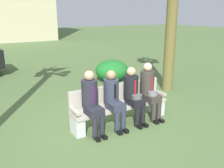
# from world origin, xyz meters

# --- Properties ---
(ground_plane) EXTENTS (80.00, 80.00, 0.00)m
(ground_plane) POSITION_xyz_m (0.00, 0.00, 0.00)
(ground_plane) COLOR #50693A
(park_bench) EXTENTS (2.38, 0.44, 0.90)m
(park_bench) POSITION_xyz_m (0.35, 0.06, 0.44)
(park_bench) COLOR #B7AD9E
(park_bench) RESTS_ON ground
(seated_man_leftmost) EXTENTS (0.34, 0.72, 1.35)m
(seated_man_leftmost) POSITION_xyz_m (-0.43, -0.06, 0.75)
(seated_man_leftmost) COLOR #23232D
(seated_man_leftmost) RESTS_ON ground
(seated_man_centerleft) EXTENTS (0.34, 0.72, 1.29)m
(seated_man_centerleft) POSITION_xyz_m (0.10, -0.07, 0.72)
(seated_man_centerleft) COLOR #2D3342
(seated_man_centerleft) RESTS_ON ground
(seated_man_centerright) EXTENTS (0.34, 0.72, 1.30)m
(seated_man_centerright) POSITION_xyz_m (0.64, -0.07, 0.72)
(seated_man_centerright) COLOR black
(seated_man_centerright) RESTS_ON ground
(seated_man_rightmost) EXTENTS (0.34, 0.72, 1.36)m
(seated_man_rightmost) POSITION_xyz_m (1.12, -0.07, 0.75)
(seated_man_rightmost) COLOR #38332D
(seated_man_rightmost) RESTS_ON ground
(shrub_near_bench) EXTENTS (1.28, 1.17, 0.80)m
(shrub_near_bench) POSITION_xyz_m (2.11, 3.33, 0.40)
(shrub_near_bench) COLOR #1D6E28
(shrub_near_bench) RESTS_ON ground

